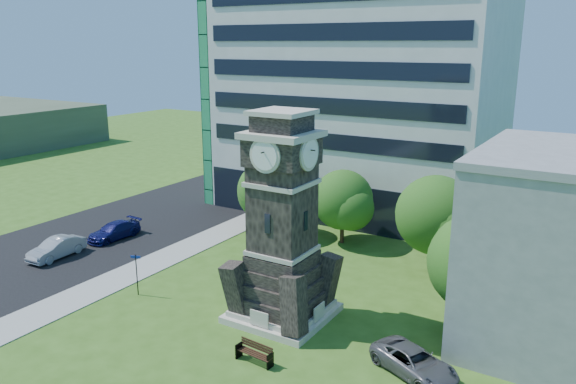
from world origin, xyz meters
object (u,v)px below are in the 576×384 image
Objects in this scene: park_bench at (255,352)px; car_street_mid at (57,248)px; street_sign at (136,270)px; car_street_north at (114,231)px; clock_tower at (282,232)px; car_east_lot at (414,362)px.

car_street_mid is at bearing 173.94° from park_bench.
street_sign reaches higher than car_street_mid.
park_bench is 0.74× the size of street_sign.
car_street_north is at bearing 160.68° from park_bench.
park_bench is (1.45, -4.95, -4.72)m from clock_tower.
clock_tower is 2.61× the size of car_street_north.
street_sign is (9.66, -6.70, 1.05)m from car_street_north.
car_street_mid is 5.22m from car_street_north.
clock_tower is 5.98× the size of park_bench.
clock_tower reaches higher than car_street_mid.
park_bench is 11.31m from street_sign.
park_bench is (21.03, -4.06, -0.18)m from car_street_mid.
car_east_lot is 18.24m from street_sign.
clock_tower is 10.42m from street_sign.
clock_tower is 20.18m from car_street_north.
street_sign is (-10.95, 2.57, 1.17)m from park_bench.
street_sign is at bearing -31.62° from car_street_north.
car_east_lot reaches higher than park_bench.
car_east_lot is 1.67× the size of street_sign.
car_street_north reaches higher than park_bench.
car_street_north is at bearing 81.94° from car_street_mid.
street_sign is (-9.50, -2.38, -3.55)m from clock_tower.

